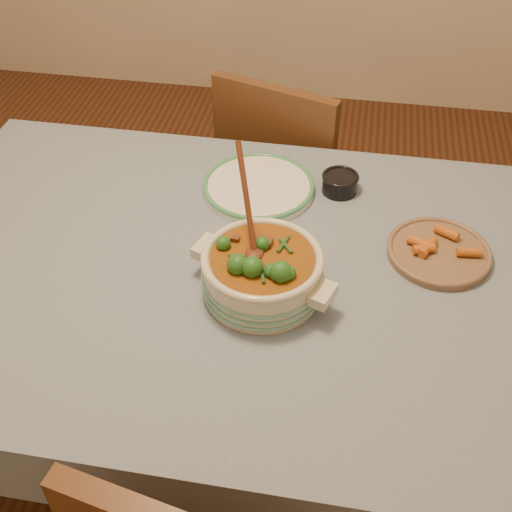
{
  "coord_description": "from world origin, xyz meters",
  "views": [
    {
      "loc": [
        0.22,
        -1.06,
        1.79
      ],
      "look_at": [
        0.04,
        -0.05,
        0.85
      ],
      "focal_mm": 45.0,
      "sensor_mm": 36.0,
      "label": 1
    }
  ],
  "objects_px": {
    "stew_casserole": "(262,270)",
    "fried_plate": "(439,251)",
    "condiment_bowl": "(340,182)",
    "dining_table": "(243,295)",
    "white_plate": "(259,187)",
    "chair_far": "(286,175)"
  },
  "relations": [
    {
      "from": "condiment_bowl",
      "to": "fried_plate",
      "type": "bearing_deg",
      "value": -40.95
    },
    {
      "from": "white_plate",
      "to": "fried_plate",
      "type": "distance_m",
      "value": 0.5
    },
    {
      "from": "condiment_bowl",
      "to": "stew_casserole",
      "type": "bearing_deg",
      "value": -109.32
    },
    {
      "from": "fried_plate",
      "to": "dining_table",
      "type": "bearing_deg",
      "value": -164.94
    },
    {
      "from": "dining_table",
      "to": "fried_plate",
      "type": "height_order",
      "value": "fried_plate"
    },
    {
      "from": "stew_casserole",
      "to": "white_plate",
      "type": "bearing_deg",
      "value": 100.79
    },
    {
      "from": "fried_plate",
      "to": "chair_far",
      "type": "distance_m",
      "value": 0.82
    },
    {
      "from": "stew_casserole",
      "to": "fried_plate",
      "type": "xyz_separation_m",
      "value": [
        0.39,
        0.19,
        -0.05
      ]
    },
    {
      "from": "dining_table",
      "to": "white_plate",
      "type": "distance_m",
      "value": 0.32
    },
    {
      "from": "dining_table",
      "to": "fried_plate",
      "type": "xyz_separation_m",
      "value": [
        0.45,
        0.12,
        0.11
      ]
    },
    {
      "from": "white_plate",
      "to": "dining_table",
      "type": "bearing_deg",
      "value": -87.65
    },
    {
      "from": "stew_casserole",
      "to": "fried_plate",
      "type": "relative_size",
      "value": 1.25
    },
    {
      "from": "white_plate",
      "to": "chair_far",
      "type": "height_order",
      "value": "chair_far"
    },
    {
      "from": "white_plate",
      "to": "fried_plate",
      "type": "relative_size",
      "value": 1.34
    },
    {
      "from": "condiment_bowl",
      "to": "fried_plate",
      "type": "relative_size",
      "value": 0.42
    },
    {
      "from": "condiment_bowl",
      "to": "chair_far",
      "type": "distance_m",
      "value": 0.53
    },
    {
      "from": "white_plate",
      "to": "chair_far",
      "type": "distance_m",
      "value": 0.52
    },
    {
      "from": "white_plate",
      "to": "chair_far",
      "type": "xyz_separation_m",
      "value": [
        0.02,
        0.45,
        -0.27
      ]
    },
    {
      "from": "fried_plate",
      "to": "white_plate",
      "type": "bearing_deg",
      "value": 158.59
    },
    {
      "from": "condiment_bowl",
      "to": "dining_table",
      "type": "bearing_deg",
      "value": -120.55
    },
    {
      "from": "stew_casserole",
      "to": "chair_far",
      "type": "bearing_deg",
      "value": 93.44
    },
    {
      "from": "dining_table",
      "to": "fried_plate",
      "type": "bearing_deg",
      "value": 15.06
    }
  ]
}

